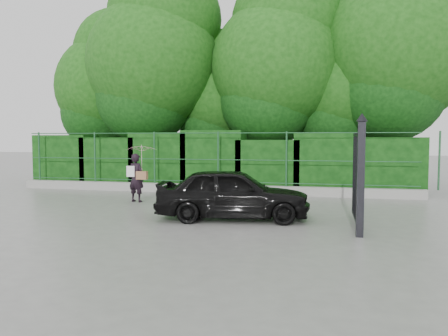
# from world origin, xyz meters

# --- Properties ---
(ground) EXTENTS (80.00, 80.00, 0.00)m
(ground) POSITION_xyz_m (0.00, 0.00, 0.00)
(ground) COLOR gray
(kerb) EXTENTS (14.00, 0.25, 0.30)m
(kerb) POSITION_xyz_m (0.00, 4.50, 0.15)
(kerb) COLOR #9E9E99
(kerb) RESTS_ON ground
(fence) EXTENTS (14.13, 0.06, 1.80)m
(fence) POSITION_xyz_m (0.22, 4.50, 1.20)
(fence) COLOR #1E502B
(fence) RESTS_ON kerb
(hedge) EXTENTS (14.20, 1.20, 2.16)m
(hedge) POSITION_xyz_m (-0.03, 5.50, 1.00)
(hedge) COLOR black
(hedge) RESTS_ON ground
(trees) EXTENTS (17.10, 6.15, 8.08)m
(trees) POSITION_xyz_m (1.14, 7.74, 4.62)
(trees) COLOR black
(trees) RESTS_ON ground
(gate) EXTENTS (0.22, 2.33, 2.36)m
(gate) POSITION_xyz_m (4.60, -0.72, 1.19)
(gate) COLOR black
(gate) RESTS_ON ground
(woman) EXTENTS (0.90, 0.91, 1.69)m
(woman) POSITION_xyz_m (-1.38, 2.10, 1.12)
(woman) COLOR black
(woman) RESTS_ON ground
(car) EXTENTS (3.71, 1.94, 1.20)m
(car) POSITION_xyz_m (1.86, 0.02, 0.60)
(car) COLOR black
(car) RESTS_ON ground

